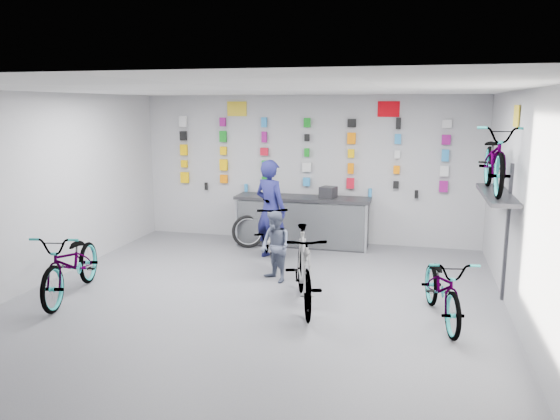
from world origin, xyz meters
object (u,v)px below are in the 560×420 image
(bike_left, at_px, (72,263))
(bike_center, at_px, (304,268))
(customer, at_px, (275,247))
(counter, at_px, (302,222))
(bike_service, at_px, (269,232))
(clerk, at_px, (271,209))
(bike_right, at_px, (443,287))

(bike_left, height_order, bike_center, bike_center)
(bike_left, bearing_deg, customer, 15.13)
(counter, height_order, customer, customer)
(bike_service, bearing_deg, clerk, 78.22)
(bike_right, bearing_deg, clerk, 129.73)
(counter, relative_size, customer, 2.36)
(clerk, bearing_deg, bike_service, 127.63)
(bike_service, bearing_deg, counter, 53.37)
(counter, relative_size, bike_right, 1.54)
(bike_service, xyz_separation_m, customer, (0.37, -1.00, 0.01))
(bike_center, relative_size, bike_service, 1.00)
(clerk, bearing_deg, bike_left, 76.45)
(bike_service, relative_size, clerk, 1.02)
(bike_center, xyz_separation_m, clerk, (-1.11, 2.31, 0.36))
(counter, distance_m, bike_left, 4.62)
(bike_center, height_order, customer, customer)
(bike_right, bearing_deg, bike_center, 166.51)
(bike_right, distance_m, clerk, 3.83)
(clerk, bearing_deg, customer, 134.59)
(customer, bearing_deg, clerk, 148.91)
(bike_right, bearing_deg, counter, 115.61)
(bike_left, bearing_deg, bike_service, 33.38)
(customer, bearing_deg, bike_left, -111.65)
(counter, bearing_deg, bike_right, -52.67)
(bike_service, relative_size, customer, 1.63)
(counter, xyz_separation_m, customer, (0.05, -2.34, 0.09))
(bike_right, height_order, clerk, clerk)
(bike_center, relative_size, clerk, 1.02)
(bike_left, distance_m, bike_service, 3.38)
(counter, bearing_deg, bike_left, -125.42)
(bike_center, height_order, clerk, clerk)
(bike_service, distance_m, clerk, 0.48)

